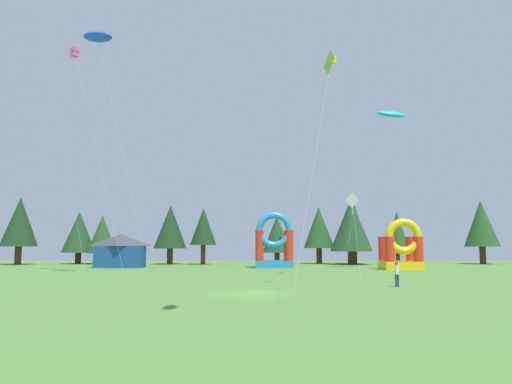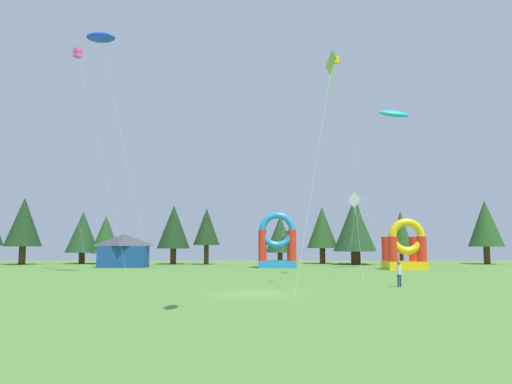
{
  "view_description": "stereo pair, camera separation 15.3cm",
  "coord_description": "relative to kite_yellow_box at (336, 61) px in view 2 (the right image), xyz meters",
  "views": [
    {
      "loc": [
        0.16,
        -29.59,
        2.89
      ],
      "look_at": [
        0.0,
        6.63,
        6.74
      ],
      "focal_mm": 34.66,
      "sensor_mm": 36.0,
      "label": 1
    },
    {
      "loc": [
        0.31,
        -29.59,
        2.89
      ],
      "look_at": [
        0.0,
        6.63,
        6.74
      ],
      "focal_mm": 34.66,
      "sensor_mm": 36.0,
      "label": 2
    }
  ],
  "objects": [
    {
      "name": "tree_row_11",
      "position": [
        11.07,
        11.11,
        -22.2
      ],
      "size": [
        3.39,
        3.39,
        7.9
      ],
      "color": "#4C331E",
      "rests_on": "ground_plane"
    },
    {
      "name": "tree_row_3",
      "position": [
        -36.94,
        11.21,
        -22.47
      ],
      "size": [
        4.95,
        4.95,
        7.82
      ],
      "color": "#4C331E",
      "rests_on": "ground_plane"
    },
    {
      "name": "kite_yellow_box",
      "position": [
        0.0,
        0.0,
        0.0
      ],
      "size": [
        3.8,
        7.34,
        27.78
      ],
      "color": "yellow",
      "rests_on": "ground_plane"
    },
    {
      "name": "inflatable_orange_dome",
      "position": [
        6.68,
        -5.78,
        -25.02
      ],
      "size": [
        4.39,
        4.01,
        5.87
      ],
      "color": "yellow",
      "rests_on": "ground_plane"
    },
    {
      "name": "kite_cyan_parafoil",
      "position": [
        5.68,
        -6.64,
        -9.04
      ],
      "size": [
        8.42,
        1.46,
        18.95
      ],
      "color": "#19B7CC",
      "rests_on": "ground_plane"
    },
    {
      "name": "kite_white_diamond",
      "position": [
        -2.73,
        -25.45,
        -21.01
      ],
      "size": [
        0.78,
        2.4,
        6.66
      ],
      "color": "white",
      "rests_on": "ground_plane"
    },
    {
      "name": "tree_row_7",
      "position": [
        -7.06,
        11.35,
        -22.79
      ],
      "size": [
        4.42,
        4.42,
        7.17
      ],
      "color": "#4C331E",
      "rests_on": "ground_plane"
    },
    {
      "name": "inflatable_yellow_castle",
      "position": [
        -7.98,
        -1.54,
        -24.51
      ],
      "size": [
        4.66,
        3.6,
        6.88
      ],
      "color": "#268CD8",
      "rests_on": "ground_plane"
    },
    {
      "name": "kite_pink_box",
      "position": [
        -29.53,
        -12.77,
        -4.04
      ],
      "size": [
        7.55,
        4.65,
        23.7
      ],
      "color": "#EA599E",
      "rests_on": "ground_plane"
    },
    {
      "name": "tree_row_10",
      "position": [
        4.58,
        11.15,
        -21.47
      ],
      "size": [
        4.05,
        4.05,
        9.34
      ],
      "color": "#4C331E",
      "rests_on": "ground_plane"
    },
    {
      "name": "tree_row_12",
      "position": [
        23.38,
        10.21,
        -21.23
      ],
      "size": [
        5.04,
        5.04,
        9.46
      ],
      "color": "#4C331E",
      "rests_on": "ground_plane"
    },
    {
      "name": "tree_row_8",
      "position": [
        -0.64,
        11.93,
        -21.77
      ],
      "size": [
        4.68,
        4.68,
        8.6
      ],
      "color": "#4C331E",
      "rests_on": "ground_plane"
    },
    {
      "name": "kite_blue_parafoil",
      "position": [
        -25.78,
        -16.87,
        -4.04
      ],
      "size": [
        8.13,
        4.21,
        24.04
      ],
      "color": "blue",
      "rests_on": "ground_plane"
    },
    {
      "name": "tree_row_5",
      "position": [
        -22.92,
        9.77,
        -21.74
      ],
      "size": [
        4.83,
        4.83,
        8.69
      ],
      "color": "#4C331E",
      "rests_on": "ground_plane"
    },
    {
      "name": "tree_row_4",
      "position": [
        -33.06,
        9.98,
        -22.84
      ],
      "size": [
        4.27,
        4.27,
        7.19
      ],
      "color": "#4C331E",
      "rests_on": "ground_plane"
    },
    {
      "name": "person_left_edge",
      "position": [
        -0.55,
        -29.14,
        -26.16
      ],
      "size": [
        0.36,
        0.36,
        1.73
      ],
      "rotation": [
        0.0,
        0.0,
        0.26
      ],
      "color": "navy",
      "rests_on": "ground_plane"
    },
    {
      "name": "tree_row_9",
      "position": [
        3.58,
        8.4,
        -21.58
      ],
      "size": [
        6.15,
        6.15,
        9.4
      ],
      "color": "#4C331E",
      "rests_on": "ground_plane"
    },
    {
      "name": "tree_row_2",
      "position": [
        -44.51,
        8.15,
        -21.09
      ],
      "size": [
        5.19,
        5.19,
        9.7
      ],
      "color": "#4C331E",
      "rests_on": "ground_plane"
    },
    {
      "name": "tree_row_6",
      "position": [
        -17.92,
        8.75,
        -21.77
      ],
      "size": [
        3.86,
        3.86,
        8.16
      ],
      "color": "#4C331E",
      "rests_on": "ground_plane"
    },
    {
      "name": "festival_tent",
      "position": [
        -27.32,
        -0.87,
        -25.09
      ],
      "size": [
        5.88,
        3.03,
        4.19
      ],
      "color": "#19478C",
      "rests_on": "ground_plane"
    },
    {
      "name": "kite_lime_diamond",
      "position": [
        -5.03,
        -30.55,
        -12.01
      ],
      "size": [
        3.55,
        6.21,
        15.9
      ],
      "color": "#8CD826",
      "rests_on": "ground_plane"
    },
    {
      "name": "ground_plane",
      "position": [
        -10.38,
        -33.83,
        -27.19
      ],
      "size": [
        120.0,
        120.0,
        0.0
      ],
      "primitive_type": "plane",
      "color": "#548438"
    }
  ]
}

